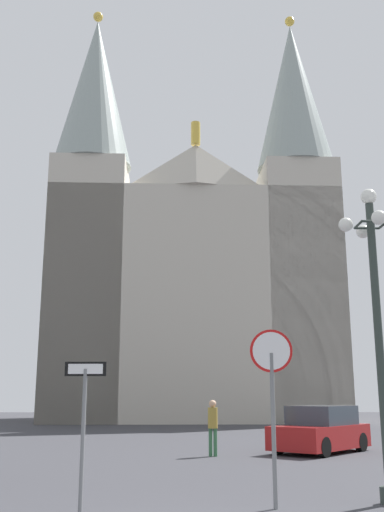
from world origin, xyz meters
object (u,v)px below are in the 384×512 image
at_px(street_lamp, 376,307).
at_px(pedestrian_walking, 213,422).
at_px(one_way_arrow_sign, 84,417).
at_px(cathedral, 193,278).
at_px(parked_car_near_red, 321,431).
at_px(stop_sign, 272,381).

height_order(street_lamp, pedestrian_walking, street_lamp).
distance_m(one_way_arrow_sign, street_lamp, 5.98).
bearing_deg(cathedral, street_lamp, -85.21).
xyz_separation_m(parked_car_near_red, pedestrian_walking, (-3.81, -1.20, 0.35)).
xyz_separation_m(cathedral, parked_car_near_red, (3.91, -24.88, -10.22)).
bearing_deg(street_lamp, pedestrian_walking, 108.14).
distance_m(street_lamp, parked_car_near_red, 10.24).
relative_size(cathedral, parked_car_near_red, 7.68).
xyz_separation_m(stop_sign, parked_car_near_red, (3.19, 10.21, -1.48)).
xyz_separation_m(street_lamp, parked_car_near_red, (1.01, 9.77, -2.91)).
relative_size(cathedral, one_way_arrow_sign, 13.03).
distance_m(stop_sign, one_way_arrow_sign, 3.45).
xyz_separation_m(one_way_arrow_sign, parked_car_near_red, (6.50, 10.99, -0.87)).
bearing_deg(one_way_arrow_sign, cathedral, 85.88).
distance_m(cathedral, parked_car_near_red, 27.18).
bearing_deg(street_lamp, one_way_arrow_sign, -167.44).
xyz_separation_m(street_lamp, pedestrian_walking, (-2.81, 8.56, -2.56)).
bearing_deg(stop_sign, cathedral, 91.18).
distance_m(street_lamp, pedestrian_walking, 9.37).
relative_size(street_lamp, parked_car_near_red, 1.43).
bearing_deg(one_way_arrow_sign, parked_car_near_red, 59.42).
relative_size(one_way_arrow_sign, pedestrian_walking, 1.41).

